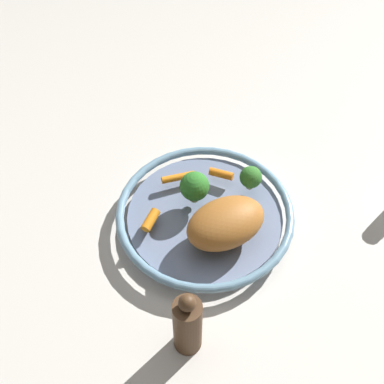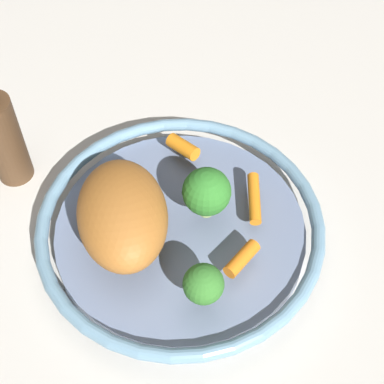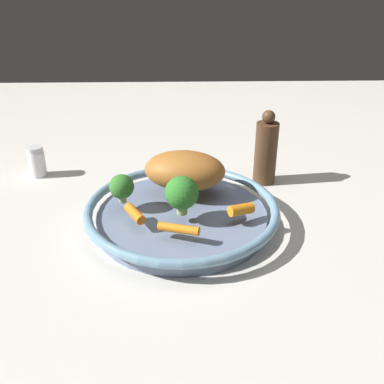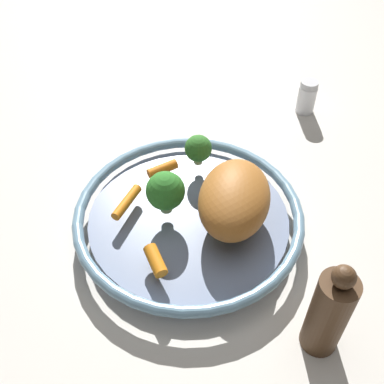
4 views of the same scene
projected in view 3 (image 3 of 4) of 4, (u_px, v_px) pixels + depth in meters
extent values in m
plane|color=beige|center=(181.00, 225.00, 0.83)|extent=(2.13, 2.13, 0.00)
cylinder|color=slate|center=(181.00, 219.00, 0.82)|extent=(0.31, 0.31, 0.03)
torus|color=#6A93AC|center=(181.00, 208.00, 0.81)|extent=(0.35, 0.35, 0.02)
ellipsoid|color=#A86529|center=(184.00, 170.00, 0.85)|extent=(0.17, 0.13, 0.07)
cylinder|color=orange|center=(240.00, 210.00, 0.77)|extent=(0.05, 0.04, 0.02)
cylinder|color=orange|center=(134.00, 214.00, 0.76)|extent=(0.04, 0.05, 0.02)
cylinder|color=orange|center=(178.00, 229.00, 0.72)|extent=(0.07, 0.04, 0.02)
cylinder|color=#98A966|center=(122.00, 199.00, 0.81)|extent=(0.01, 0.01, 0.01)
sphere|color=#33752A|center=(121.00, 187.00, 0.80)|extent=(0.04, 0.04, 0.04)
cylinder|color=#94AC66|center=(179.00, 209.00, 0.77)|extent=(0.02, 0.02, 0.02)
sphere|color=#2F7929|center=(179.00, 193.00, 0.76)|extent=(0.06, 0.06, 0.06)
cylinder|color=white|center=(37.00, 164.00, 1.00)|extent=(0.04, 0.04, 0.06)
cylinder|color=silver|center=(34.00, 149.00, 0.99)|extent=(0.03, 0.03, 0.01)
cylinder|color=#4C331E|center=(265.00, 153.00, 0.96)|extent=(0.05, 0.05, 0.13)
sphere|color=#4C331E|center=(268.00, 117.00, 0.92)|extent=(0.03, 0.03, 0.03)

